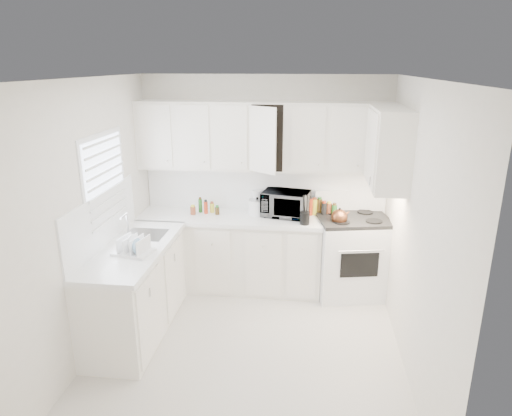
# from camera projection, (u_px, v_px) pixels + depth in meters

# --- Properties ---
(floor) EXTENTS (3.20, 3.20, 0.00)m
(floor) POSITION_uv_depth(u_px,v_px,m) (248.00, 348.00, 4.57)
(floor) COLOR silver
(floor) RESTS_ON ground
(ceiling) EXTENTS (3.20, 3.20, 0.00)m
(ceiling) POSITION_uv_depth(u_px,v_px,m) (246.00, 78.00, 3.78)
(ceiling) COLOR white
(ceiling) RESTS_ON ground
(wall_back) EXTENTS (3.00, 0.00, 3.00)m
(wall_back) POSITION_uv_depth(u_px,v_px,m) (264.00, 182.00, 5.69)
(wall_back) COLOR white
(wall_back) RESTS_ON ground
(wall_front) EXTENTS (3.00, 0.00, 3.00)m
(wall_front) POSITION_uv_depth(u_px,v_px,m) (210.00, 319.00, 2.66)
(wall_front) COLOR white
(wall_front) RESTS_ON ground
(wall_left) EXTENTS (0.00, 3.20, 3.20)m
(wall_left) POSITION_uv_depth(u_px,v_px,m) (91.00, 220.00, 4.34)
(wall_left) COLOR white
(wall_left) RESTS_ON ground
(wall_right) EXTENTS (0.00, 3.20, 3.20)m
(wall_right) POSITION_uv_depth(u_px,v_px,m) (416.00, 233.00, 4.01)
(wall_right) COLOR white
(wall_right) RESTS_ON ground
(window_blinds) EXTENTS (0.06, 0.96, 1.06)m
(window_blinds) POSITION_uv_depth(u_px,v_px,m) (106.00, 185.00, 4.60)
(window_blinds) COLOR white
(window_blinds) RESTS_ON wall_left
(lower_cabinets_back) EXTENTS (2.22, 0.60, 0.90)m
(lower_cabinets_back) POSITION_uv_depth(u_px,v_px,m) (231.00, 253.00, 5.71)
(lower_cabinets_back) COLOR white
(lower_cabinets_back) RESTS_ON floor
(lower_cabinets_left) EXTENTS (0.60, 1.60, 0.90)m
(lower_cabinets_left) POSITION_uv_depth(u_px,v_px,m) (136.00, 291.00, 4.76)
(lower_cabinets_left) COLOR white
(lower_cabinets_left) RESTS_ON floor
(countertop_back) EXTENTS (2.24, 0.64, 0.05)m
(countertop_back) POSITION_uv_depth(u_px,v_px,m) (230.00, 218.00, 5.56)
(countertop_back) COLOR white
(countertop_back) RESTS_ON lower_cabinets_back
(countertop_left) EXTENTS (0.64, 1.62, 0.05)m
(countertop_left) POSITION_uv_depth(u_px,v_px,m) (133.00, 249.00, 4.61)
(countertop_left) COLOR white
(countertop_left) RESTS_ON lower_cabinets_left
(backsplash_back) EXTENTS (2.98, 0.02, 0.55)m
(backsplash_back) POSITION_uv_depth(u_px,v_px,m) (264.00, 188.00, 5.70)
(backsplash_back) COLOR white
(backsplash_back) RESTS_ON wall_back
(backsplash_left) EXTENTS (0.02, 1.60, 0.55)m
(backsplash_left) POSITION_uv_depth(u_px,v_px,m) (102.00, 220.00, 4.56)
(backsplash_left) COLOR white
(backsplash_left) RESTS_ON wall_left
(upper_cabinets_back) EXTENTS (3.00, 0.33, 0.80)m
(upper_cabinets_back) POSITION_uv_depth(u_px,v_px,m) (263.00, 170.00, 5.47)
(upper_cabinets_back) COLOR white
(upper_cabinets_back) RESTS_ON wall_back
(upper_cabinets_right) EXTENTS (0.33, 0.90, 0.80)m
(upper_cabinets_right) POSITION_uv_depth(u_px,v_px,m) (385.00, 186.00, 4.74)
(upper_cabinets_right) COLOR white
(upper_cabinets_right) RESTS_ON wall_right
(sink) EXTENTS (0.42, 0.38, 0.30)m
(sink) POSITION_uv_depth(u_px,v_px,m) (144.00, 224.00, 4.90)
(sink) COLOR gray
(sink) RESTS_ON countertop_left
(stove) EXTENTS (0.93, 0.82, 1.26)m
(stove) POSITION_uv_depth(u_px,v_px,m) (352.00, 245.00, 5.49)
(stove) COLOR white
(stove) RESTS_ON floor
(tea_kettle) EXTENTS (0.29, 0.27, 0.22)m
(tea_kettle) POSITION_uv_depth(u_px,v_px,m) (339.00, 216.00, 5.23)
(tea_kettle) COLOR brown
(tea_kettle) RESTS_ON stove
(frying_pan) EXTENTS (0.38, 0.49, 0.04)m
(frying_pan) POSITION_uv_depth(u_px,v_px,m) (368.00, 215.00, 5.52)
(frying_pan) COLOR black
(frying_pan) RESTS_ON stove
(microwave) EXTENTS (0.60, 0.40, 0.37)m
(microwave) POSITION_uv_depth(u_px,v_px,m) (286.00, 201.00, 5.49)
(microwave) COLOR gray
(microwave) RESTS_ON countertop_back
(rice_cooker) EXTENTS (0.22, 0.22, 0.22)m
(rice_cooker) POSITION_uv_depth(u_px,v_px,m) (257.00, 206.00, 5.58)
(rice_cooker) COLOR white
(rice_cooker) RESTS_ON countertop_back
(paper_towel) EXTENTS (0.12, 0.12, 0.27)m
(paper_towel) POSITION_uv_depth(u_px,v_px,m) (257.00, 201.00, 5.67)
(paper_towel) COLOR white
(paper_towel) RESTS_ON countertop_back
(utensil_crock) EXTENTS (0.14, 0.14, 0.36)m
(utensil_crock) POSITION_uv_depth(u_px,v_px,m) (305.00, 209.00, 5.20)
(utensil_crock) COLOR black
(utensil_crock) RESTS_ON countertop_back
(dish_rack) EXTENTS (0.41, 0.34, 0.20)m
(dish_rack) POSITION_uv_depth(u_px,v_px,m) (133.00, 244.00, 4.42)
(dish_rack) COLOR white
(dish_rack) RESTS_ON countertop_left
(spice_left_0) EXTENTS (0.06, 0.06, 0.13)m
(spice_left_0) POSITION_uv_depth(u_px,v_px,m) (195.00, 206.00, 5.70)
(spice_left_0) COLOR brown
(spice_left_0) RESTS_ON countertop_back
(spice_left_1) EXTENTS (0.06, 0.06, 0.13)m
(spice_left_1) POSITION_uv_depth(u_px,v_px,m) (199.00, 209.00, 5.61)
(spice_left_1) COLOR #276E24
(spice_left_1) RESTS_ON countertop_back
(spice_left_2) EXTENTS (0.06, 0.06, 0.13)m
(spice_left_2) POSITION_uv_depth(u_px,v_px,m) (207.00, 207.00, 5.69)
(spice_left_2) COLOR red
(spice_left_2) RESTS_ON countertop_back
(spice_left_3) EXTENTS (0.06, 0.06, 0.13)m
(spice_left_3) POSITION_uv_depth(u_px,v_px,m) (211.00, 209.00, 5.59)
(spice_left_3) COLOR yellow
(spice_left_3) RESTS_ON countertop_back
(spice_left_4) EXTENTS (0.06, 0.06, 0.13)m
(spice_left_4) POSITION_uv_depth(u_px,v_px,m) (219.00, 207.00, 5.67)
(spice_left_4) COLOR #4E3616
(spice_left_4) RESTS_ON countertop_back
(sauce_right_0) EXTENTS (0.06, 0.06, 0.19)m
(sauce_right_0) POSITION_uv_depth(u_px,v_px,m) (310.00, 207.00, 5.57)
(sauce_right_0) COLOR red
(sauce_right_0) RESTS_ON countertop_back
(sauce_right_1) EXTENTS (0.06, 0.06, 0.19)m
(sauce_right_1) POSITION_uv_depth(u_px,v_px,m) (315.00, 209.00, 5.51)
(sauce_right_1) COLOR yellow
(sauce_right_1) RESTS_ON countertop_back
(sauce_right_2) EXTENTS (0.06, 0.06, 0.19)m
(sauce_right_2) POSITION_uv_depth(u_px,v_px,m) (320.00, 207.00, 5.56)
(sauce_right_2) COLOR #4E3616
(sauce_right_2) RESTS_ON countertop_back
(sauce_right_3) EXTENTS (0.06, 0.06, 0.19)m
(sauce_right_3) POSITION_uv_depth(u_px,v_px,m) (324.00, 209.00, 5.50)
(sauce_right_3) COLOR black
(sauce_right_3) RESTS_ON countertop_back
(sauce_right_4) EXTENTS (0.06, 0.06, 0.19)m
(sauce_right_4) POSITION_uv_depth(u_px,v_px,m) (329.00, 208.00, 5.55)
(sauce_right_4) COLOR brown
(sauce_right_4) RESTS_ON countertop_back
(sauce_right_5) EXTENTS (0.06, 0.06, 0.19)m
(sauce_right_5) POSITION_uv_depth(u_px,v_px,m) (333.00, 209.00, 5.48)
(sauce_right_5) COLOR #276E24
(sauce_right_5) RESTS_ON countertop_back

